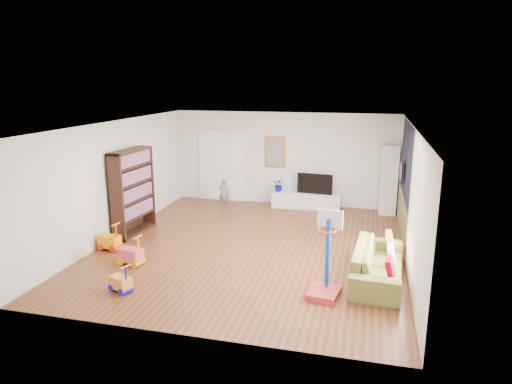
% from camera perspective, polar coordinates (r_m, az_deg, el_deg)
% --- Properties ---
extents(floor, '(6.50, 7.50, 0.00)m').
position_cam_1_polar(floor, '(10.21, -0.55, -6.80)').
color(floor, brown).
rests_on(floor, ground).
extents(ceiling, '(6.50, 7.50, 0.00)m').
position_cam_1_polar(ceiling, '(9.60, -0.59, 8.46)').
color(ceiling, white).
rests_on(ceiling, ground).
extents(wall_back, '(6.50, 0.00, 2.70)m').
position_cam_1_polar(wall_back, '(13.41, 3.51, 4.17)').
color(wall_back, silver).
rests_on(wall_back, ground).
extents(wall_front, '(6.50, 0.00, 2.70)m').
position_cam_1_polar(wall_front, '(6.41, -9.17, -6.92)').
color(wall_front, silver).
rests_on(wall_front, ground).
extents(wall_left, '(0.00, 7.50, 2.70)m').
position_cam_1_polar(wall_left, '(11.08, -17.06, 1.51)').
color(wall_left, silver).
rests_on(wall_left, ground).
extents(wall_right, '(0.00, 7.50, 2.70)m').
position_cam_1_polar(wall_right, '(9.55, 18.65, -0.54)').
color(wall_right, silver).
rests_on(wall_right, ground).
extents(navy_accent, '(0.01, 3.20, 1.70)m').
position_cam_1_polar(navy_accent, '(10.81, 18.26, 3.83)').
color(navy_accent, black).
rests_on(navy_accent, wall_right).
extents(olive_wainscot, '(0.01, 3.20, 1.00)m').
position_cam_1_polar(olive_wainscot, '(11.11, 17.74, -3.03)').
color(olive_wainscot, brown).
rests_on(olive_wainscot, wall_right).
extents(doorway, '(1.45, 0.06, 2.10)m').
position_cam_1_polar(doorway, '(13.89, -4.27, 3.24)').
color(doorway, white).
rests_on(doorway, ground).
extents(painting_back, '(0.62, 0.06, 0.92)m').
position_cam_1_polar(painting_back, '(13.38, 2.44, 5.04)').
color(painting_back, gold).
rests_on(painting_back, wall_back).
extents(artwork_right, '(0.04, 0.56, 0.46)m').
position_cam_1_polar(artwork_right, '(11.06, 17.75, 2.50)').
color(artwork_right, '#7F3F8C').
rests_on(artwork_right, wall_right).
extents(media_console, '(1.96, 0.58, 0.45)m').
position_cam_1_polar(media_console, '(13.21, 6.27, -1.03)').
color(media_console, silver).
rests_on(media_console, ground).
extents(tall_cabinet, '(0.45, 0.45, 1.92)m').
position_cam_1_polar(tall_cabinet, '(12.90, 16.26, 1.47)').
color(tall_cabinet, silver).
rests_on(tall_cabinet, ground).
extents(bookshelf, '(0.45, 1.41, 2.03)m').
position_cam_1_polar(bookshelf, '(11.19, -15.18, -0.01)').
color(bookshelf, '#321A11').
rests_on(bookshelf, ground).
extents(sofa, '(1.00, 2.25, 0.64)m').
position_cam_1_polar(sofa, '(8.78, 15.02, -8.61)').
color(sofa, olive).
rests_on(sofa, ground).
extents(basketball_hoop, '(0.60, 0.69, 1.49)m').
position_cam_1_polar(basketball_hoop, '(7.80, 8.63, -7.84)').
color(basketball_hoop, red).
rests_on(basketball_hoop, ground).
extents(ride_on_yellow, '(0.49, 0.34, 0.61)m').
position_cam_1_polar(ride_on_yellow, '(10.41, -17.89, -5.30)').
color(ride_on_yellow, '#F79400').
rests_on(ride_on_yellow, ground).
extents(ride_on_orange, '(0.45, 0.37, 0.51)m').
position_cam_1_polar(ride_on_orange, '(8.41, -16.61, -10.22)').
color(ride_on_orange, gold).
rests_on(ride_on_orange, ground).
extents(ride_on_pink, '(0.52, 0.38, 0.62)m').
position_cam_1_polar(ride_on_pink, '(9.49, -15.40, -6.98)').
color(ride_on_pink, '#F24765').
rests_on(ride_on_pink, ground).
extents(child, '(0.35, 0.27, 0.84)m').
position_cam_1_polar(child, '(13.19, -4.04, -0.13)').
color(child, slate).
rests_on(child, ground).
extents(tv, '(1.02, 0.24, 0.58)m').
position_cam_1_polar(tv, '(13.08, 7.46, 1.12)').
color(tv, black).
rests_on(tv, media_console).
extents(vase_plant, '(0.38, 0.34, 0.39)m').
position_cam_1_polar(vase_plant, '(13.20, 2.90, 0.91)').
color(vase_plant, '#0D049B').
rests_on(vase_plant, media_console).
extents(pillow_left, '(0.14, 0.37, 0.36)m').
position_cam_1_polar(pillow_left, '(8.13, 16.47, -9.13)').
color(pillow_left, '#B10016').
rests_on(pillow_left, sofa).
extents(pillow_center, '(0.10, 0.36, 0.36)m').
position_cam_1_polar(pillow_center, '(8.69, 16.59, -7.63)').
color(pillow_center, white).
rests_on(pillow_center, sofa).
extents(pillow_right, '(0.12, 0.42, 0.42)m').
position_cam_1_polar(pillow_right, '(9.34, 16.43, -6.09)').
color(pillow_right, '#D45521').
rests_on(pillow_right, sofa).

